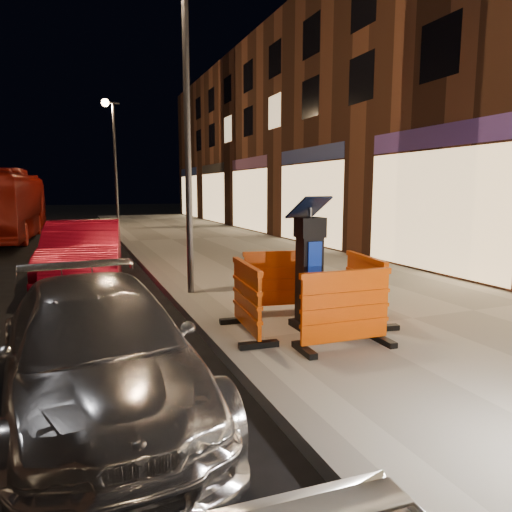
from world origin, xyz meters
name	(u,v)px	position (x,y,z in m)	size (l,w,h in m)	color
ground_plane	(227,353)	(0.00, 0.00, 0.00)	(120.00, 120.00, 0.00)	black
sidewalk	(413,323)	(3.00, 0.00, 0.07)	(6.00, 60.00, 0.15)	gray
kerb	(227,348)	(0.00, 0.00, 0.07)	(0.30, 60.00, 0.15)	slate
parking_kiosk	(309,267)	(1.30, 0.22, 1.03)	(0.56, 0.56, 1.76)	black
barrier_front	(345,310)	(1.30, -0.73, 0.64)	(1.26, 0.52, 0.98)	#E24A04
barrier_back	(281,281)	(1.30, 1.17, 0.64)	(1.26, 0.52, 0.98)	#E24A04
barrier_kerbside	(247,299)	(0.35, 0.22, 0.64)	(1.26, 0.52, 0.98)	#E24A04
barrier_bldgside	(365,288)	(2.25, 0.22, 0.64)	(1.26, 0.52, 0.98)	#E24A04
car_silver	(101,408)	(-1.62, -0.96, 0.00)	(1.69, 4.15, 1.20)	silver
car_red	(86,286)	(-1.60, 5.12, 0.00)	(1.51, 4.33, 1.43)	maroon
bus_doubledecker	(4,240)	(-4.52, 16.14, 0.00)	(2.42, 10.35, 2.88)	maroon
street_lamp_mid	(187,132)	(0.25, 3.00, 3.15)	(0.12, 0.12, 6.00)	#3F3F44
street_lamp_far	(116,167)	(0.25, 18.00, 3.15)	(0.12, 0.12, 6.00)	#3F3F44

